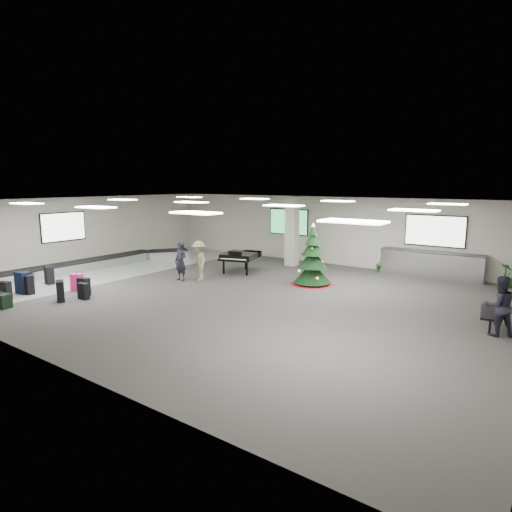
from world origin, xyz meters
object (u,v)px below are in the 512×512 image
Objects in this scene: christmas_tree at (312,263)px; traveler_bench at (499,306)px; traveler_a at (181,261)px; traveler_b at (199,261)px; pink_suitcase at (77,282)px; grand_piano at (240,256)px; baggage_carousel at (99,263)px; bench at (495,310)px; potted_plant_left at (381,263)px; potted_plant_right at (506,275)px; service_counter at (431,264)px.

christmas_tree is 1.53× the size of traveler_bench.
traveler_b is at bearing 34.21° from traveler_a.
grand_piano is at bearing 43.70° from pink_suitcase.
traveler_bench reaches higher than traveler_a.
pink_suitcase is 0.32× the size of grand_piano.
grand_piano is (5.81, 3.04, 0.50)m from baggage_carousel.
christmas_tree reaches higher than bench.
traveler_b is 7.88m from potted_plant_left.
potted_plant_left is at bearing 19.35° from grand_piano.
potted_plant_left is (1.38, 3.74, -0.41)m from christmas_tree.
potted_plant_right reaches higher than pink_suitcase.
traveler_bench is (0.14, -0.60, 0.27)m from bench.
service_counter is at bearing 70.88° from traveler_b.
traveler_b is 10.44m from traveler_bench.
grand_piano is at bearing -46.57° from traveler_bench.
baggage_carousel is 6.27× the size of traveler_a.
pink_suitcase is 0.80× the size of potted_plant_left.
service_counter is 10.18m from traveler_a.
traveler_b is at bearing -150.04° from potted_plant_right.
traveler_a is 1.90× the size of potted_plant_left.
grand_piano is (-3.64, 0.20, -0.10)m from christmas_tree.
grand_piano is at bearing -144.75° from potted_plant_left.
pink_suitcase is 15.75m from potted_plant_right.
baggage_carousel is 11.91× the size of potted_plant_left.
grand_piano is at bearing -159.99° from potted_plant_right.
potted_plant_right is at bearing -3.17° from service_counter.
service_counter is at bearing 111.08° from bench.
bench is 0.95× the size of traveler_bench.
potted_plant_right is at bearing 61.85° from traveler_b.
pink_suitcase is at bearing -130.58° from grand_piano.
traveler_bench reaches higher than service_counter.
potted_plant_left is at bearing 29.25° from pink_suitcase.
potted_plant_left is (5.33, 5.79, -0.39)m from traveler_b.
baggage_carousel is at bearing -139.91° from traveler_b.
pink_suitcase is at bearing -129.13° from potted_plant_left.
potted_plant_left reaches higher than baggage_carousel.
christmas_tree reaches higher than grand_piano.
bench is 10.31m from traveler_b.
potted_plant_right is (6.10, 3.74, -0.36)m from christmas_tree.
potted_plant_left is (-4.97, 5.36, -0.10)m from bench.
service_counter reaches higher than potted_plant_left.
traveler_bench reaches higher than grand_piano.
pink_suitcase is 6.64m from grand_piano.
traveler_b reaches higher than pink_suitcase.
traveler_b reaches higher than baggage_carousel.
bench is (15.80, 1.23, 0.30)m from baggage_carousel.
christmas_tree is at bearing 29.75° from traveler_a.
christmas_tree reaches higher than traveler_bench.
potted_plant_left is (5.95, 6.19, -0.37)m from traveler_a.
service_counter is at bearing 4.27° from potted_plant_left.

